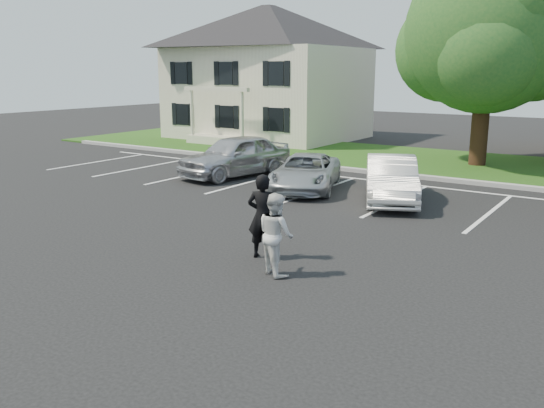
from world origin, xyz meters
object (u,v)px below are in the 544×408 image
object	(u,v)px
car_silver_west	(235,156)
car_silver_minivan	(306,172)
house	(268,72)
man_black_suit	(263,216)
man_white_shirt	(276,234)
tree	(490,35)
car_white_sedan	(391,179)

from	to	relation	value
car_silver_west	car_silver_minivan	xyz separation A→B (m)	(3.53, -0.70, -0.20)
house	man_black_suit	xyz separation A→B (m)	(12.70, -18.88, -2.91)
man_black_suit	car_silver_minivan	size ratio (longest dim) A/B	0.43
house	car_silver_minivan	xyz separation A→B (m)	(9.75, -12.07, -3.23)
man_black_suit	car_silver_minivan	xyz separation A→B (m)	(-2.95, 6.81, -0.32)
man_white_shirt	car_silver_west	distance (m)	10.96
car_silver_west	car_silver_minivan	world-z (taller)	car_silver_west
house	tree	bearing A→B (deg)	-15.69
car_silver_minivan	tree	bearing A→B (deg)	45.35
house	tree	distance (m)	13.98
man_black_suit	car_white_sedan	xyz separation A→B (m)	(0.16, 6.70, -0.22)
tree	car_silver_minivan	xyz separation A→B (m)	(-3.64, -8.31, -4.75)
man_black_suit	man_white_shirt	bearing A→B (deg)	121.69
man_white_shirt	man_black_suit	bearing A→B (deg)	-13.37
house	car_silver_west	distance (m)	13.31
car_silver_minivan	man_black_suit	bearing A→B (deg)	-87.58
car_silver_west	car_silver_minivan	bearing A→B (deg)	0.90
tree	man_white_shirt	xyz separation A→B (m)	(0.11, -15.81, -4.53)
man_black_suit	car_silver_minivan	distance (m)	7.43
car_white_sedan	car_silver_minivan	bearing A→B (deg)	152.92
car_white_sedan	tree	bearing A→B (deg)	61.31
tree	car_white_sedan	world-z (taller)	tree
house	car_white_sedan	bearing A→B (deg)	-43.44
man_white_shirt	car_silver_minivan	world-z (taller)	man_white_shirt
house	man_white_shirt	distance (m)	23.95
house	tree	size ratio (longest dim) A/B	1.17
man_white_shirt	house	bearing A→B (deg)	-28.01
man_black_suit	tree	bearing A→B (deg)	-110.14
car_silver_west	car_white_sedan	bearing A→B (deg)	5.16
tree	car_silver_west	size ratio (longest dim) A/B	1.89
man_black_suit	car_white_sedan	world-z (taller)	man_black_suit
man_white_shirt	car_silver_west	bearing A→B (deg)	-21.00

